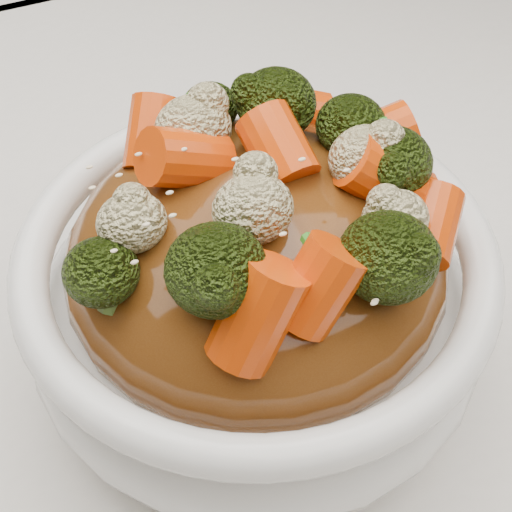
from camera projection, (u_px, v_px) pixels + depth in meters
name	position (u px, v px, depth m)	size (l,w,h in m)	color
tablecloth	(352.00, 346.00, 0.43)	(1.20, 0.80, 0.04)	silver
bowl	(256.00, 302.00, 0.37)	(0.21, 0.21, 0.08)	white
sauce_base	(256.00, 260.00, 0.35)	(0.17, 0.17, 0.09)	#572D0F
carrots	(256.00, 154.00, 0.30)	(0.17, 0.17, 0.05)	#D74107
broccoli	(256.00, 156.00, 0.30)	(0.17, 0.17, 0.04)	black
cauliflower	(256.00, 160.00, 0.30)	(0.17, 0.17, 0.04)	beige
scallions	(256.00, 152.00, 0.30)	(0.13, 0.13, 0.02)	#26711A
sesame_seeds	(256.00, 152.00, 0.30)	(0.15, 0.15, 0.01)	beige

